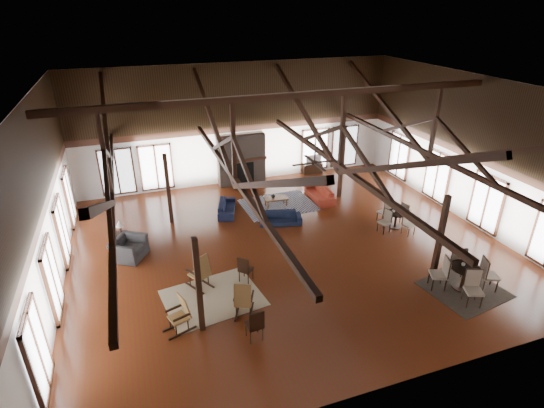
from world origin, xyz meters
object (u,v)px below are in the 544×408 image
object	(u,v)px
coffee_table	(276,199)
cafe_table_far	(396,217)
sofa_orange	(320,193)
sofa_navy_front	(281,218)
armchair	(129,248)
tv_console	(312,168)
sofa_navy_left	(227,207)
cafe_table_near	(464,274)

from	to	relation	value
coffee_table	cafe_table_far	xyz separation A→B (m)	(4.02, -3.57, 0.12)
coffee_table	sofa_orange	bearing A→B (deg)	3.71
sofa_orange	cafe_table_far	distance (m)	4.01
sofa_navy_front	armchair	xyz separation A→B (m)	(-6.18, -0.65, 0.12)
sofa_orange	tv_console	world-z (taller)	sofa_orange
cafe_table_far	tv_console	size ratio (longest dim) A/B	1.68
sofa_navy_front	armchair	world-z (taller)	armchair
sofa_navy_left	armchair	world-z (taller)	armchair
sofa_orange	cafe_table_near	bearing A→B (deg)	13.02
sofa_navy_left	coffee_table	size ratio (longest dim) A/B	1.62
sofa_navy_left	sofa_orange	xyz separation A→B (m)	(4.52, -0.05, 0.04)
tv_console	coffee_table	bearing A→B (deg)	-135.17
sofa_orange	cafe_table_near	distance (m)	8.03
sofa_orange	tv_console	distance (m)	3.40
coffee_table	armchair	bearing A→B (deg)	-156.99
sofa_navy_left	sofa_orange	bearing A→B (deg)	-73.46
sofa_navy_front	tv_console	world-z (taller)	tv_console
armchair	cafe_table_far	world-z (taller)	cafe_table_far
sofa_navy_front	cafe_table_far	world-z (taller)	cafe_table_far
cafe_table_far	tv_console	world-z (taller)	cafe_table_far
armchair	cafe_table_far	size ratio (longest dim) A/B	0.64
armchair	coffee_table	bearing A→B (deg)	-38.40
sofa_navy_left	tv_console	world-z (taller)	tv_console
coffee_table	cafe_table_near	xyz separation A→B (m)	(3.70, -7.87, 0.21)
cafe_table_near	cafe_table_far	bearing A→B (deg)	85.71
cafe_table_far	tv_console	distance (m)	6.86
sofa_navy_front	tv_console	xyz separation A→B (m)	(3.65, 4.94, 0.02)
coffee_table	cafe_table_near	world-z (taller)	cafe_table_near
sofa_navy_front	cafe_table_far	bearing A→B (deg)	-9.28
armchair	tv_console	bearing A→B (deg)	-28.41
cafe_table_near	sofa_orange	bearing A→B (deg)	100.62
tv_console	cafe_table_far	bearing A→B (deg)	-83.70
cafe_table_near	sofa_navy_left	bearing A→B (deg)	127.08
sofa_orange	tv_console	size ratio (longest dim) A/B	1.88
sofa_navy_front	tv_console	size ratio (longest dim) A/B	1.60
sofa_navy_front	cafe_table_near	bearing A→B (deg)	-42.71
sofa_navy_left	cafe_table_far	distance (m)	7.29
sofa_navy_left	coffee_table	bearing A→B (deg)	-74.41
sofa_orange	tv_console	xyz separation A→B (m)	(1.05, 3.23, -0.03)
sofa_navy_left	tv_console	distance (m)	6.41
cafe_table_far	sofa_navy_left	bearing A→B (deg)	150.09
armchair	cafe_table_near	size ratio (longest dim) A/B	0.53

